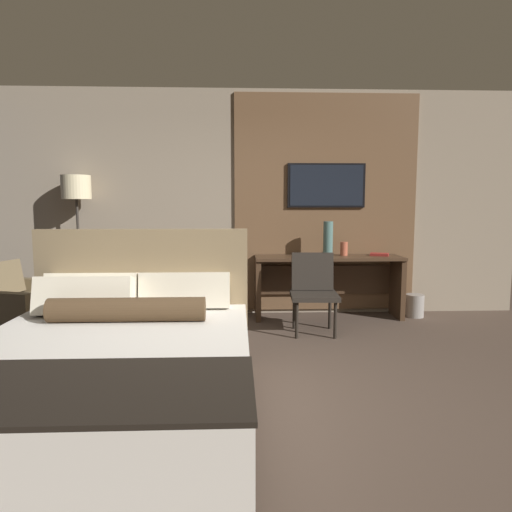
{
  "coord_description": "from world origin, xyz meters",
  "views": [
    {
      "loc": [
        0.01,
        -3.18,
        1.41
      ],
      "look_at": [
        0.18,
        0.93,
        0.93
      ],
      "focal_mm": 32.0,
      "sensor_mm": 36.0,
      "label": 1
    }
  ],
  "objects_px": {
    "desk": "(328,276)",
    "armchair_by_window": "(21,313)",
    "bed": "(112,376)",
    "desk_chair": "(313,286)",
    "vase_short": "(344,249)",
    "book": "(379,254)",
    "floor_lamp": "(77,199)",
    "waste_bin": "(415,306)",
    "tv": "(326,185)",
    "vase_tall": "(328,239)"
  },
  "relations": [
    {
      "from": "bed",
      "to": "book",
      "type": "xyz_separation_m",
      "value": [
        2.53,
        2.76,
        0.43
      ]
    },
    {
      "from": "desk",
      "to": "floor_lamp",
      "type": "xyz_separation_m",
      "value": [
        -3.01,
        0.01,
        0.94
      ]
    },
    {
      "from": "desk_chair",
      "to": "armchair_by_window",
      "type": "relative_size",
      "value": 0.84
    },
    {
      "from": "armchair_by_window",
      "to": "waste_bin",
      "type": "relative_size",
      "value": 3.69
    },
    {
      "from": "waste_bin",
      "to": "bed",
      "type": "bearing_deg",
      "value": -137.67
    },
    {
      "from": "bed",
      "to": "tv",
      "type": "bearing_deg",
      "value": 57.27
    },
    {
      "from": "book",
      "to": "floor_lamp",
      "type": "bearing_deg",
      "value": -179.98
    },
    {
      "from": "armchair_by_window",
      "to": "vase_tall",
      "type": "relative_size",
      "value": 2.42
    },
    {
      "from": "desk",
      "to": "vase_tall",
      "type": "height_order",
      "value": "vase_tall"
    },
    {
      "from": "tv",
      "to": "vase_short",
      "type": "bearing_deg",
      "value": -35.57
    },
    {
      "from": "waste_bin",
      "to": "desk",
      "type": "bearing_deg",
      "value": 177.9
    },
    {
      "from": "tv",
      "to": "vase_short",
      "type": "distance_m",
      "value": 0.82
    },
    {
      "from": "vase_short",
      "to": "book",
      "type": "bearing_deg",
      "value": -4.3
    },
    {
      "from": "vase_tall",
      "to": "desk_chair",
      "type": "bearing_deg",
      "value": -115.59
    },
    {
      "from": "desk_chair",
      "to": "vase_short",
      "type": "height_order",
      "value": "vase_short"
    },
    {
      "from": "bed",
      "to": "book",
      "type": "bearing_deg",
      "value": 47.52
    },
    {
      "from": "desk",
      "to": "tv",
      "type": "relative_size",
      "value": 1.85
    },
    {
      "from": "armchair_by_window",
      "to": "floor_lamp",
      "type": "relative_size",
      "value": 0.6
    },
    {
      "from": "tv",
      "to": "bed",
      "type": "bearing_deg",
      "value": -122.73
    },
    {
      "from": "desk_chair",
      "to": "waste_bin",
      "type": "xyz_separation_m",
      "value": [
        1.37,
        0.58,
        -0.36
      ]
    },
    {
      "from": "desk",
      "to": "floor_lamp",
      "type": "height_order",
      "value": "floor_lamp"
    },
    {
      "from": "vase_short",
      "to": "tv",
      "type": "bearing_deg",
      "value": 144.43
    },
    {
      "from": "vase_tall",
      "to": "waste_bin",
      "type": "relative_size",
      "value": 1.52
    },
    {
      "from": "desk",
      "to": "vase_tall",
      "type": "xyz_separation_m",
      "value": [
        -0.02,
        -0.07,
        0.46
      ]
    },
    {
      "from": "desk",
      "to": "armchair_by_window",
      "type": "bearing_deg",
      "value": -166.94
    },
    {
      "from": "vase_tall",
      "to": "book",
      "type": "bearing_deg",
      "value": 6.78
    },
    {
      "from": "floor_lamp",
      "to": "vase_tall",
      "type": "bearing_deg",
      "value": -1.48
    },
    {
      "from": "desk_chair",
      "to": "vase_short",
      "type": "xyz_separation_m",
      "value": [
        0.49,
        0.66,
        0.34
      ]
    },
    {
      "from": "tv",
      "to": "floor_lamp",
      "type": "distance_m",
      "value": 3.02
    },
    {
      "from": "desk_chair",
      "to": "vase_tall",
      "type": "height_order",
      "value": "vase_tall"
    },
    {
      "from": "tv",
      "to": "floor_lamp",
      "type": "height_order",
      "value": "tv"
    },
    {
      "from": "desk_chair",
      "to": "waste_bin",
      "type": "bearing_deg",
      "value": 25.99
    },
    {
      "from": "bed",
      "to": "armchair_by_window",
      "type": "distance_m",
      "value": 2.46
    },
    {
      "from": "vase_short",
      "to": "waste_bin",
      "type": "relative_size",
      "value": 0.6
    },
    {
      "from": "desk_chair",
      "to": "vase_short",
      "type": "bearing_deg",
      "value": 56.76
    },
    {
      "from": "armchair_by_window",
      "to": "vase_short",
      "type": "bearing_deg",
      "value": -60.56
    },
    {
      "from": "vase_short",
      "to": "waste_bin",
      "type": "distance_m",
      "value": 1.14
    },
    {
      "from": "tv",
      "to": "desk_chair",
      "type": "relative_size",
      "value": 1.12
    },
    {
      "from": "desk",
      "to": "vase_short",
      "type": "relative_size",
      "value": 10.61
    },
    {
      "from": "bed",
      "to": "waste_bin",
      "type": "xyz_separation_m",
      "value": [
        2.98,
        2.72,
        -0.2
      ]
    },
    {
      "from": "tv",
      "to": "armchair_by_window",
      "type": "height_order",
      "value": "tv"
    },
    {
      "from": "armchair_by_window",
      "to": "vase_short",
      "type": "xyz_separation_m",
      "value": [
        3.57,
        0.82,
        0.58
      ]
    },
    {
      "from": "vase_short",
      "to": "armchair_by_window",
      "type": "bearing_deg",
      "value": -167.04
    },
    {
      "from": "book",
      "to": "vase_short",
      "type": "bearing_deg",
      "value": 175.7
    },
    {
      "from": "vase_short",
      "to": "book",
      "type": "relative_size",
      "value": 0.65
    },
    {
      "from": "desk",
      "to": "vase_short",
      "type": "xyz_separation_m",
      "value": [
        0.2,
        0.04,
        0.33
      ]
    },
    {
      "from": "armchair_by_window",
      "to": "floor_lamp",
      "type": "height_order",
      "value": "floor_lamp"
    },
    {
      "from": "bed",
      "to": "desk_chair",
      "type": "height_order",
      "value": "bed"
    },
    {
      "from": "waste_bin",
      "to": "desk_chair",
      "type": "bearing_deg",
      "value": -157.09
    },
    {
      "from": "desk_chair",
      "to": "vase_short",
      "type": "distance_m",
      "value": 0.89
    }
  ]
}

